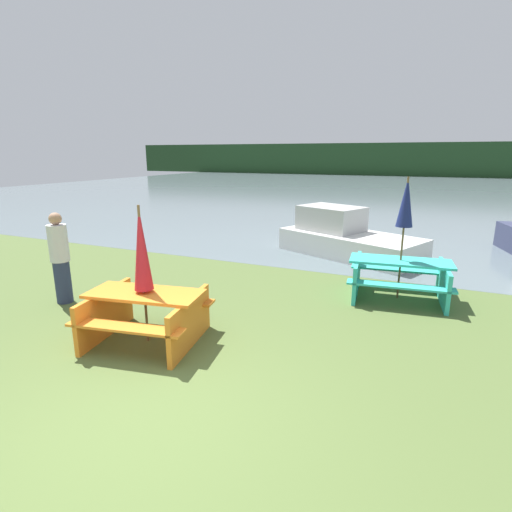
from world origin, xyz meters
name	(u,v)px	position (x,y,z in m)	size (l,w,h in m)	color
ground_plane	(135,425)	(0.00, 0.00, 0.00)	(60.00, 60.00, 0.00)	#516633
water	(398,189)	(0.00, 31.03, 0.00)	(60.00, 50.00, 0.00)	slate
far_treeline	(414,159)	(0.00, 51.03, 2.00)	(80.00, 1.60, 4.00)	#1E3D1E
picnic_table_orange	(146,312)	(-1.09, 1.58, 0.46)	(1.85, 1.64, 0.76)	orange
picnic_table_teal	(399,275)	(2.12, 4.98, 0.45)	(1.98, 1.57, 0.75)	#33B7A8
umbrella_navy	(406,203)	(2.12, 4.98, 1.81)	(0.30, 0.30, 2.28)	brown
umbrella_crimson	(141,249)	(-1.09, 1.58, 1.39)	(0.27, 0.27, 2.01)	brown
boat	(345,237)	(0.47, 8.04, 0.46)	(4.10, 3.04, 1.27)	silver
person	(60,258)	(-3.53, 2.25, 0.84)	(0.33, 0.33, 1.67)	#283351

